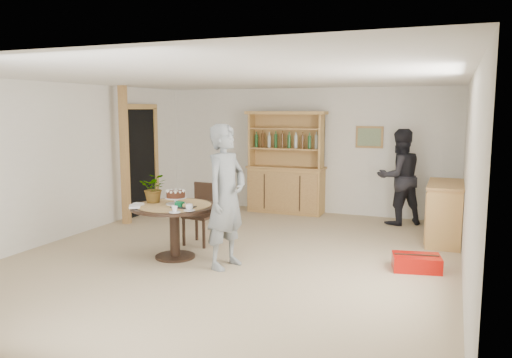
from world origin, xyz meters
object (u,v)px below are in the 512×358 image
object	(u,v)px
dining_table	(174,216)
adult_person	(399,177)
sideboard	(445,212)
dining_chair	(203,210)
hutch	(286,179)
teen_boy	(226,197)
red_suitcase	(416,263)

from	to	relation	value
dining_table	adult_person	xyz separation A→B (m)	(2.70, 3.32, 0.26)
sideboard	dining_chair	distance (m)	3.81
hutch	teen_boy	distance (m)	3.69
dining_chair	red_suitcase	distance (m)	3.24
dining_chair	dining_table	bearing A→B (deg)	-86.10
dining_table	teen_boy	xyz separation A→B (m)	(0.85, -0.10, 0.34)
adult_person	sideboard	bearing A→B (deg)	92.85
adult_person	red_suitcase	distance (m)	2.80
dining_chair	red_suitcase	size ratio (longest dim) A/B	1.42
sideboard	hutch	bearing A→B (deg)	157.79
hutch	sideboard	size ratio (longest dim) A/B	1.62
dining_table	teen_boy	distance (m)	0.92
dining_table	red_suitcase	distance (m)	3.32
teen_boy	red_suitcase	bearing A→B (deg)	-58.97
sideboard	adult_person	size ratio (longest dim) A/B	0.73
hutch	red_suitcase	world-z (taller)	hutch
sideboard	dining_chair	size ratio (longest dim) A/B	1.33
adult_person	teen_boy	bearing A→B (deg)	25.41
hutch	adult_person	world-z (taller)	hutch
dining_table	red_suitcase	world-z (taller)	dining_table
dining_chair	red_suitcase	world-z (taller)	dining_chair
dining_table	red_suitcase	size ratio (longest dim) A/B	1.80
teen_boy	sideboard	bearing A→B (deg)	-34.81
adult_person	red_suitcase	xyz separation A→B (m)	(0.52, -2.65, -0.77)
dining_table	red_suitcase	xyz separation A→B (m)	(3.22, 0.67, -0.50)
hutch	dining_table	world-z (taller)	hutch
adult_person	red_suitcase	size ratio (longest dim) A/B	2.61
hutch	adult_person	size ratio (longest dim) A/B	1.18
hutch	dining_chair	size ratio (longest dim) A/B	2.16
dining_chair	teen_boy	world-z (taller)	teen_boy
adult_person	dining_table	bearing A→B (deg)	14.70
hutch	red_suitcase	xyz separation A→B (m)	(2.75, -2.89, -0.59)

